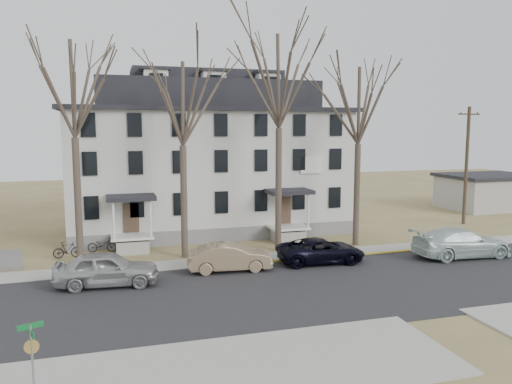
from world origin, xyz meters
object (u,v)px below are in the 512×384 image
object	(u,v)px
tree_mid_left	(182,97)
bicycle_left	(102,245)
street_sign	(32,351)
tree_far_left	(72,81)
car_silver	(107,269)
boarding_house	(207,160)
car_white	(461,243)
bicycle_right	(67,251)
tree_center	(279,74)
tree_mid_right	(359,100)
utility_pole_far	(466,164)
car_tan	(229,258)
car_navy	(321,251)

from	to	relation	value
tree_mid_left	bicycle_left	xyz separation A→B (m)	(-4.85, 2.50, -9.13)
street_sign	tree_far_left	bearing A→B (deg)	67.35
car_silver	boarding_house	bearing A→B (deg)	-25.06
car_white	tree_mid_left	bearing A→B (deg)	75.99
tree_mid_left	boarding_house	bearing A→B (deg)	69.80
car_silver	bicycle_right	world-z (taller)	car_silver
tree_center	car_silver	size ratio (longest dim) A/B	2.92
boarding_house	car_white	bearing A→B (deg)	-44.66
boarding_house	tree_center	size ratio (longest dim) A/B	1.41
tree_mid_right	bicycle_left	world-z (taller)	tree_mid_right
tree_far_left	bicycle_left	distance (m)	10.25
utility_pole_far	bicycle_right	bearing A→B (deg)	-175.19
tree_far_left	tree_mid_right	size ratio (longest dim) A/B	1.08
tree_mid_left	tree_center	xyz separation A→B (m)	(6.00, 0.00, 1.48)
car_tan	street_sign	distance (m)	14.21
street_sign	car_silver	bearing A→B (deg)	58.78
utility_pole_far	car_tan	size ratio (longest dim) A/B	2.08
boarding_house	utility_pole_far	bearing A→B (deg)	-10.92
car_silver	car_tan	world-z (taller)	car_silver
tree_mid_right	car_white	xyz separation A→B (m)	(4.59, -4.78, -8.73)
car_navy	bicycle_right	size ratio (longest dim) A/B	3.11
tree_far_left	bicycle_left	xyz separation A→B (m)	(1.15, 2.50, -9.87)
car_tan	car_white	distance (m)	14.22
tree_far_left	tree_mid_left	bearing A→B (deg)	0.00
car_white	bicycle_left	size ratio (longest dim) A/B	3.36
car_navy	tree_far_left	bearing A→B (deg)	79.09
car_silver	car_white	bearing A→B (deg)	-85.04
tree_far_left	utility_pole_far	world-z (taller)	tree_far_left
car_navy	street_sign	bearing A→B (deg)	133.96
tree_mid_right	bicycle_left	xyz separation A→B (m)	(-16.35, 2.50, -9.13)
tree_mid_right	street_sign	world-z (taller)	tree_mid_right
car_white	bicycle_left	bearing A→B (deg)	73.35
tree_mid_right	car_navy	size ratio (longest dim) A/B	2.51
bicycle_left	street_sign	bearing A→B (deg)	-173.30
tree_far_left	bicycle_left	bearing A→B (deg)	65.27
car_navy	car_tan	bearing A→B (deg)	95.59
street_sign	bicycle_left	bearing A→B (deg)	63.87
tree_mid_left	bicycle_right	world-z (taller)	tree_mid_left
car_navy	car_silver	bearing A→B (deg)	98.75
tree_mid_right	street_sign	size ratio (longest dim) A/B	5.21
utility_pole_far	bicycle_left	world-z (taller)	utility_pole_far
tree_far_left	street_sign	xyz separation A→B (m)	(-0.46, -15.18, -8.71)
tree_mid_right	street_sign	distance (m)	24.83
street_sign	car_white	bearing A→B (deg)	3.85
bicycle_right	street_sign	size ratio (longest dim) A/B	0.67
car_silver	tree_center	bearing A→B (deg)	-61.01
car_tan	boarding_house	bearing A→B (deg)	-0.55
tree_center	tree_mid_right	xyz separation A→B (m)	(5.50, 0.00, -1.48)
tree_mid_right	car_white	world-z (taller)	tree_mid_right
tree_mid_left	tree_mid_right	bearing A→B (deg)	0.00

